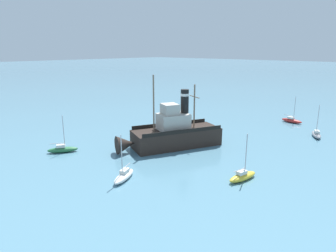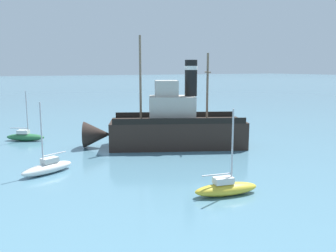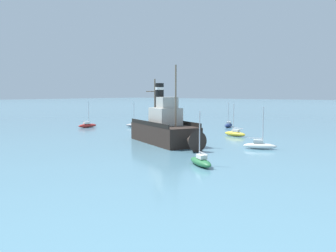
% 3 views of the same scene
% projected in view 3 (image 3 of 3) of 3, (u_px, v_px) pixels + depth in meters
% --- Properties ---
extents(ground_plane, '(600.00, 600.00, 0.00)m').
position_uv_depth(ground_plane, '(163.00, 143.00, 46.53)').
color(ground_plane, teal).
extents(old_tugboat, '(8.87, 14.55, 9.90)m').
position_uv_depth(old_tugboat, '(166.00, 129.00, 45.82)').
color(old_tugboat, '#2D231E').
rests_on(old_tugboat, ground).
extents(sailboat_grey, '(2.69, 3.89, 4.90)m').
position_uv_depth(sailboat_grey, '(136.00, 125.00, 67.63)').
color(sailboat_grey, gray).
rests_on(sailboat_grey, ground).
extents(sailboat_green, '(2.95, 3.80, 4.90)m').
position_uv_depth(sailboat_green, '(201.00, 161.00, 31.85)').
color(sailboat_green, '#286B3D').
rests_on(sailboat_green, ground).
extents(sailboat_white, '(2.55, 3.92, 4.90)m').
position_uv_depth(sailboat_white, '(260.00, 145.00, 41.46)').
color(sailboat_white, white).
rests_on(sailboat_white, ground).
extents(sailboat_navy, '(3.95, 2.02, 4.90)m').
position_uv_depth(sailboat_navy, '(229.00, 125.00, 67.72)').
color(sailboat_navy, navy).
rests_on(sailboat_navy, ground).
extents(sailboat_red, '(3.91, 1.58, 4.90)m').
position_uv_depth(sailboat_red, '(87.00, 125.00, 66.95)').
color(sailboat_red, '#B22823').
rests_on(sailboat_red, ground).
extents(sailboat_yellow, '(1.76, 3.94, 4.90)m').
position_uv_depth(sailboat_yellow, '(235.00, 133.00, 53.62)').
color(sailboat_yellow, gold).
rests_on(sailboat_yellow, ground).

